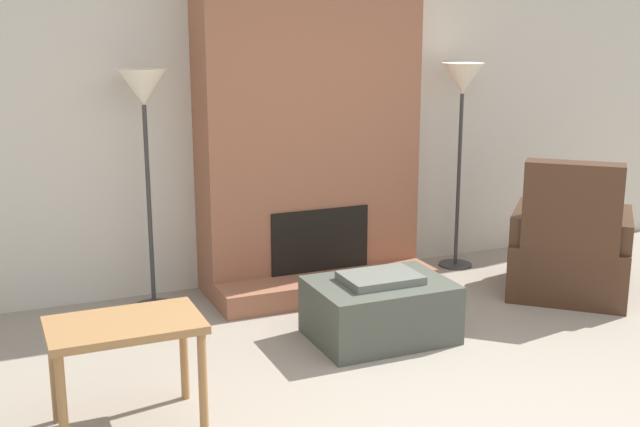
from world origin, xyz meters
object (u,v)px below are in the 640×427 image
object	(u,v)px
ottoman	(380,309)
floor_lamp_left	(144,103)
side_table	(125,337)
armchair	(570,255)
floor_lamp_right	(462,92)

from	to	relation	value
ottoman	floor_lamp_left	bearing A→B (deg)	136.71
ottoman	floor_lamp_left	world-z (taller)	floor_lamp_left
side_table	floor_lamp_left	world-z (taller)	floor_lamp_left
armchair	side_table	xyz separation A→B (m)	(-3.29, -0.71, 0.16)
side_table	floor_lamp_left	size ratio (longest dim) A/B	0.44
ottoman	side_table	bearing A→B (deg)	-162.41
side_table	armchair	bearing A→B (deg)	12.14
armchair	floor_lamp_left	bearing A→B (deg)	24.32
ottoman	floor_lamp_right	distance (m)	2.09
armchair	ottoman	bearing A→B (deg)	49.09
ottoman	floor_lamp_right	bearing A→B (deg)	41.24
ottoman	armchair	size ratio (longest dim) A/B	0.74
ottoman	armchair	world-z (taller)	armchair
armchair	floor_lamp_left	xyz separation A→B (m)	(-2.82, 0.94, 1.12)
floor_lamp_left	side_table	bearing A→B (deg)	-105.74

